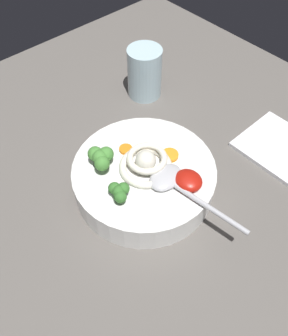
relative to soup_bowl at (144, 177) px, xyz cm
name	(u,v)px	position (x,y,z in cm)	size (l,w,h in cm)	color
table_slab	(142,186)	(1.50, -0.88, -4.91)	(98.94, 98.94, 4.39)	#5B5651
soup_bowl	(144,177)	(0.00, 0.00, 0.00)	(23.75, 23.75, 5.26)	white
noodle_pile	(146,163)	(-0.15, -0.20, 3.73)	(9.51, 9.33, 3.82)	silver
soup_spoon	(171,183)	(-5.49, -0.78, 3.34)	(17.51, 6.56, 1.60)	#B7B7BC
chili_sauce_dollop	(188,180)	(-7.05, -2.96, 3.57)	(4.56, 4.10, 2.05)	#B2190F
broccoli_floret_right	(101,157)	(4.74, 4.95, 4.94)	(4.84, 4.17, 3.83)	#7A9E60
broccoli_floret_near_spoon	(119,191)	(-1.95, 6.71, 4.40)	(3.75, 3.23, 2.97)	#7A9E60
carrot_slice_beside_noodles	(170,155)	(-1.01, -4.89, 2.84)	(2.90, 2.90, 0.59)	orange
carrot_slice_extra_b	(126,149)	(4.94, -0.26, 2.82)	(2.23, 2.23, 0.55)	orange
carrot_slice_extra_a	(149,150)	(2.10, -3.12, 2.81)	(2.27, 2.27, 0.55)	orange
drinking_glass	(145,73)	(18.79, -16.98, 2.65)	(7.18, 7.18, 10.73)	silver
folded_napkin	(281,148)	(-10.75, -25.23, -2.32)	(14.43, 13.17, 0.80)	white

